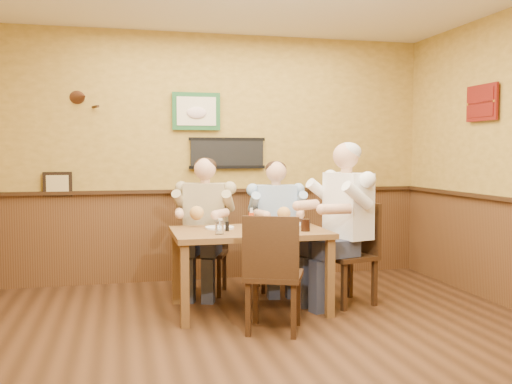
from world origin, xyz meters
TOP-DOWN VIEW (x-y plane):
  - room at (0.13, 0.17)m, footprint 5.02×5.03m
  - dining_table at (0.10, 1.09)m, footprint 1.40×0.90m
  - chair_back_left at (-0.20, 1.81)m, footprint 0.52×0.52m
  - chair_back_right at (0.55, 1.80)m, footprint 0.42×0.42m
  - chair_right_end at (1.07, 1.09)m, footprint 0.56×0.56m
  - chair_near_side at (0.16, 0.45)m, footprint 0.58×0.58m
  - diner_tan_shirt at (-0.20, 1.81)m, footprint 0.74×0.74m
  - diner_blue_polo at (0.55, 1.80)m, footprint 0.61×0.61m
  - diner_white_elder at (1.07, 1.09)m, footprint 0.80×0.80m
  - water_glass_left at (-0.21, 0.87)m, footprint 0.08×0.08m
  - water_glass_mid at (0.18, 0.75)m, footprint 0.11×0.11m
  - cola_tumbler at (0.57, 0.88)m, footprint 0.09×0.09m
  - hot_sauce_bottle at (0.10, 0.99)m, footprint 0.05×0.05m
  - salt_shaker at (-0.16, 1.17)m, footprint 0.05×0.05m
  - pepper_shaker at (-0.11, 1.05)m, footprint 0.04×0.04m
  - plate_far_left at (-0.15, 1.24)m, footprint 0.35×0.35m
  - plate_far_right at (0.65, 1.34)m, footprint 0.28×0.28m

SIDE VIEW (x-z plane):
  - chair_back_right at x=0.55m, z-range 0.00..0.86m
  - chair_back_left at x=-0.20m, z-range 0.00..0.88m
  - chair_near_side at x=0.16m, z-range 0.00..0.97m
  - chair_right_end at x=1.07m, z-range 0.00..0.98m
  - diner_blue_polo at x=0.55m, z-range 0.00..1.23m
  - diner_tan_shirt at x=-0.20m, z-range 0.00..1.26m
  - dining_table at x=0.10m, z-range 0.28..1.03m
  - diner_white_elder at x=1.07m, z-range 0.00..1.39m
  - plate_far_right at x=0.65m, z-range 0.75..0.76m
  - plate_far_left at x=-0.15m, z-range 0.75..0.77m
  - pepper_shaker at x=-0.11m, z-range 0.75..0.84m
  - salt_shaker at x=-0.16m, z-range 0.75..0.85m
  - cola_tumbler at x=0.57m, z-range 0.75..0.86m
  - water_glass_left at x=-0.21m, z-range 0.75..0.87m
  - water_glass_mid at x=0.18m, z-range 0.75..0.87m
  - hot_sauce_bottle at x=0.10m, z-range 0.75..0.94m
  - room at x=0.13m, z-range 0.28..3.09m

